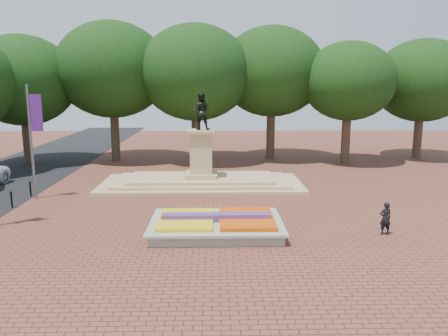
# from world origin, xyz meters

# --- Properties ---
(ground) EXTENTS (90.00, 90.00, 0.00)m
(ground) POSITION_xyz_m (0.00, 0.00, 0.00)
(ground) COLOR brown
(ground) RESTS_ON ground
(flower_bed) EXTENTS (6.30, 4.30, 0.91)m
(flower_bed) POSITION_xyz_m (1.03, -2.00, 0.38)
(flower_bed) COLOR gray
(flower_bed) RESTS_ON ground
(monument) EXTENTS (14.00, 6.00, 6.40)m
(monument) POSITION_xyz_m (0.00, 8.00, 0.88)
(monument) COLOR tan
(monument) RESTS_ON ground
(tree_row_back) EXTENTS (44.80, 8.80, 10.43)m
(tree_row_back) POSITION_xyz_m (2.33, 18.00, 6.67)
(tree_row_back) COLOR #392B1F
(tree_row_back) RESTS_ON ground
(pedestrian) EXTENTS (0.61, 0.44, 1.56)m
(pedestrian) POSITION_xyz_m (8.94, -2.52, 0.78)
(pedestrian) COLOR black
(pedestrian) RESTS_ON ground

